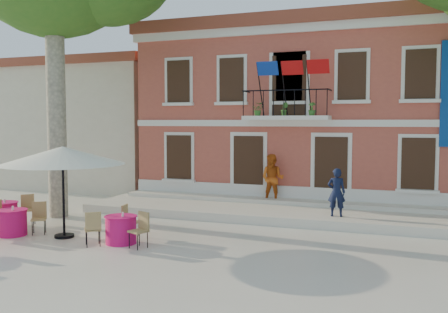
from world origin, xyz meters
TOP-DOWN VIEW (x-y plane):
  - ground at (0.00, 0.00)m, footprint 90.00×90.00m
  - main_building at (2.00, 9.99)m, footprint 13.50×9.59m
  - neighbor_west at (-9.50, 11.00)m, footprint 9.40×9.40m
  - terrace at (2.00, 4.40)m, footprint 14.00×3.40m
  - patio_umbrella at (-3.06, -0.83)m, footprint 3.56×3.56m
  - pedestrian_navy at (4.13, 3.59)m, footprint 0.61×0.44m
  - pedestrian_orange at (1.51, 5.48)m, footprint 0.92×0.73m
  - cafe_table_1 at (-1.12, -0.90)m, footprint 1.85×1.75m
  - cafe_table_2 at (-4.67, -1.16)m, footprint 1.82×1.43m
  - cafe_table_3 at (-5.94, -0.17)m, footprint 1.78×1.84m

SIDE VIEW (x-z plane):
  - ground at x=0.00m, z-range 0.00..0.00m
  - terrace at x=2.00m, z-range 0.00..0.30m
  - cafe_table_2 at x=-4.67m, z-range -0.05..0.90m
  - cafe_table_1 at x=-1.12m, z-range -0.05..0.90m
  - cafe_table_3 at x=-5.94m, z-range -0.05..0.90m
  - pedestrian_navy at x=4.13m, z-range 0.30..1.87m
  - pedestrian_orange at x=1.51m, z-range 0.30..2.14m
  - patio_umbrella at x=-3.06m, z-range 1.05..3.70m
  - neighbor_west at x=-9.50m, z-range 0.02..6.42m
  - main_building at x=2.00m, z-range 0.03..7.53m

